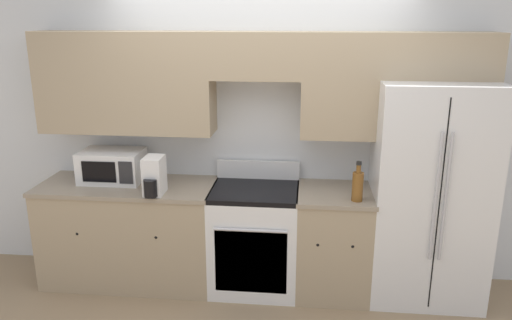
{
  "coord_description": "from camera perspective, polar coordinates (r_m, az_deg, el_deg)",
  "views": [
    {
      "loc": [
        0.41,
        -3.58,
        2.28
      ],
      "look_at": [
        -0.0,
        0.31,
        1.15
      ],
      "focal_mm": 35.0,
      "sensor_mm": 36.0,
      "label": 1
    }
  ],
  "objects": [
    {
      "name": "oven_range",
      "position": [
        4.32,
        -0.14,
        -8.85
      ],
      "size": [
        0.73,
        0.65,
        1.06
      ],
      "color": "white",
      "rests_on": "ground_plane"
    },
    {
      "name": "lower_cabinets_left",
      "position": [
        4.56,
        -14.18,
        -8.03
      ],
      "size": [
        1.5,
        0.64,
        0.9
      ],
      "color": "tan",
      "rests_on": "ground_plane"
    },
    {
      "name": "refrigerator",
      "position": [
        4.31,
        19.0,
        -3.39
      ],
      "size": [
        0.9,
        0.8,
        1.8
      ],
      "color": "white",
      "rests_on": "ground_plane"
    },
    {
      "name": "bottle",
      "position": [
        3.93,
        11.54,
        -2.86
      ],
      "size": [
        0.09,
        0.09,
        0.32
      ],
      "color": "brown",
      "rests_on": "lower_cabinets_right"
    },
    {
      "name": "coffee_maker",
      "position": [
        4.06,
        -11.6,
        -1.93
      ],
      "size": [
        0.15,
        0.27,
        0.31
      ],
      "color": "white",
      "rests_on": "lower_cabinets_left"
    },
    {
      "name": "wall_back",
      "position": [
        4.25,
        0.39,
        5.55
      ],
      "size": [
        8.0,
        0.39,
        2.6
      ],
      "color": "silver",
      "rests_on": "ground_plane"
    },
    {
      "name": "microwave",
      "position": [
        4.48,
        -16.09,
        -0.65
      ],
      "size": [
        0.53,
        0.36,
        0.27
      ],
      "color": "white",
      "rests_on": "lower_cabinets_left"
    },
    {
      "name": "lower_cabinets_right",
      "position": [
        4.31,
        8.77,
        -9.19
      ],
      "size": [
        0.62,
        0.64,
        0.9
      ],
      "color": "tan",
      "rests_on": "ground_plane"
    },
    {
      "name": "ground_plane",
      "position": [
        4.26,
        -0.45,
        -16.15
      ],
      "size": [
        12.0,
        12.0,
        0.0
      ],
      "primitive_type": "plane",
      "color": "#937A5B"
    }
  ]
}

